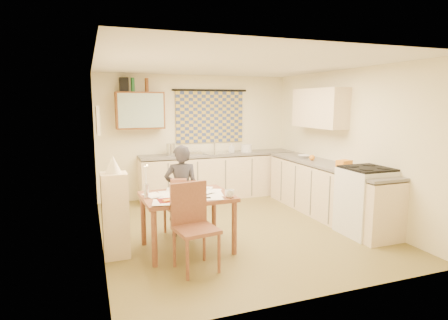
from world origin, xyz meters
name	(u,v)px	position (x,y,z in m)	size (l,w,h in m)	color
floor	(236,229)	(0.00, 0.00, -0.01)	(4.00, 4.50, 0.02)	olive
ceiling	(237,64)	(0.00, 0.00, 2.51)	(4.00, 4.50, 0.02)	white
wall_back	(196,137)	(0.00, 2.26, 1.25)	(4.00, 0.02, 2.50)	#F7EDC1
wall_front	(325,176)	(0.00, -2.26, 1.25)	(4.00, 0.02, 2.50)	#F7EDC1
wall_left	(97,155)	(-2.01, 0.00, 1.25)	(0.02, 4.50, 2.50)	#F7EDC1
wall_right	(346,144)	(2.01, 0.00, 1.25)	(0.02, 4.50, 2.50)	#F7EDC1
window_blind	(210,117)	(0.30, 2.22, 1.65)	(1.45, 0.03, 1.05)	navy
curtain_rod	(210,90)	(0.30, 2.20, 2.20)	(0.04, 0.04, 1.60)	black
wall_cabinet	(140,110)	(-1.15, 2.08, 1.80)	(0.90, 0.34, 0.70)	#5B3013
wall_cabinet_glass	(141,111)	(-1.15, 1.91, 1.80)	(0.84, 0.02, 0.64)	#99B2A5
upper_cabinet_right	(319,108)	(1.83, 0.55, 1.85)	(0.34, 1.30, 0.70)	beige
framed_print	(98,120)	(-1.97, 0.40, 1.70)	(0.04, 0.50, 0.40)	beige
print_canvas	(99,120)	(-1.95, 0.40, 1.70)	(0.01, 0.42, 0.32)	beige
counter_back	(220,175)	(0.44, 1.95, 0.45)	(3.30, 0.62, 0.92)	beige
counter_right	(326,190)	(1.70, 0.07, 0.45)	(0.62, 2.95, 0.92)	beige
stove	(366,201)	(1.70, -0.91, 0.51)	(0.66, 0.66, 1.01)	white
sink	(217,155)	(0.36, 1.95, 0.88)	(0.55, 0.45, 0.10)	silver
tap	(215,146)	(0.37, 2.13, 1.06)	(0.03, 0.03, 0.28)	silver
dish_rack	(193,153)	(-0.15, 1.95, 0.95)	(0.35, 0.30, 0.06)	silver
kettle	(171,149)	(-0.60, 1.95, 1.04)	(0.18, 0.18, 0.24)	silver
mixing_bowl	(246,148)	(1.02, 1.95, 1.00)	(0.24, 0.24, 0.16)	white
soap_bottle	(232,148)	(0.70, 2.00, 1.02)	(0.11, 0.12, 0.20)	white
bowl	(304,156)	(1.70, 0.80, 0.95)	(0.25, 0.25, 0.05)	white
orange_bag	(344,164)	(1.70, -0.37, 0.98)	(0.22, 0.16, 0.12)	orange
fruit_orange	(312,158)	(1.65, 0.46, 0.97)	(0.10, 0.10, 0.10)	orange
speaker	(124,85)	(-1.43, 2.08, 2.28)	(0.16, 0.20, 0.26)	black
bottle_green	(133,85)	(-1.27, 2.08, 2.28)	(0.07, 0.07, 0.26)	#195926
bottle_brown	(147,85)	(-1.01, 2.08, 2.28)	(0.07, 0.07, 0.26)	#5B3013
dining_table	(187,222)	(-0.93, -0.57, 0.38)	(1.18, 0.91, 0.75)	brown
chair_far	(180,217)	(-0.89, 0.03, 0.26)	(0.44, 0.44, 0.83)	brown
chair_near	(196,244)	(-1.00, -1.20, 0.31)	(0.52, 0.52, 1.01)	brown
person	(182,191)	(-0.87, -0.04, 0.68)	(0.55, 0.42, 1.35)	black
shelf_stand	(115,215)	(-1.84, -0.50, 0.54)	(0.32, 0.30, 1.08)	beige
lampshade	(113,164)	(-1.84, -0.50, 1.19)	(0.20, 0.20, 0.22)	beige
letter_rack	(179,185)	(-0.97, -0.30, 0.83)	(0.22, 0.10, 0.16)	brown
mug	(230,194)	(-0.45, -0.89, 0.80)	(0.14, 0.14, 0.10)	white
magazine	(158,202)	(-1.37, -0.85, 0.76)	(0.18, 0.25, 0.02)	#920D08
book	(159,198)	(-1.31, -0.67, 0.76)	(0.24, 0.27, 0.02)	orange
orange_box	(168,201)	(-1.24, -0.89, 0.77)	(0.12, 0.08, 0.04)	orange
eyeglasses	(206,198)	(-0.76, -0.85, 0.76)	(0.13, 0.04, 0.02)	black
candle_holder	(146,191)	(-1.46, -0.56, 0.84)	(0.06, 0.06, 0.18)	silver
candle	(145,175)	(-1.45, -0.51, 1.04)	(0.02, 0.02, 0.22)	white
candle_flame	(147,165)	(-1.43, -0.53, 1.16)	(0.02, 0.02, 0.02)	#FFCC66
papers	(187,194)	(-0.93, -0.57, 0.76)	(1.10, 0.98, 0.03)	white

